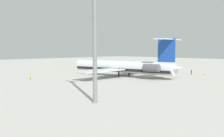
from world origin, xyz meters
TOP-DOWN VIEW (x-y plane):
  - ground at (0.00, 0.00)m, footprint 304.31×304.31m
  - main_jetliner at (0.23, 11.12)m, footprint 39.25×34.85m
  - ground_crew_near_nose at (-12.19, -8.70)m, footprint 0.38×0.28m
  - ground_crew_near_tail at (13.51, 35.46)m, footprint 0.43×0.29m
  - ground_crew_portside at (-6.06, -10.02)m, footprint 0.42×0.28m
  - safety_cone_nose at (-15.27, -11.39)m, footprint 0.40×0.40m
  - taxiway_centreline at (1.32, 3.61)m, footprint 99.11×18.98m
  - light_mast at (-21.81, 42.66)m, footprint 4.00×0.70m

SIDE VIEW (x-z plane):
  - ground at x=0.00m, z-range 0.00..0.00m
  - taxiway_centreline at x=1.32m, z-range 0.00..0.01m
  - safety_cone_nose at x=-15.27m, z-range 0.00..0.55m
  - ground_crew_near_nose at x=-12.19m, z-range 0.23..1.95m
  - ground_crew_portside at x=-6.06m, z-range 0.24..2.00m
  - ground_crew_near_tail at x=13.51m, z-range 0.24..2.03m
  - main_jetliner at x=0.23m, z-range -2.61..8.86m
  - light_mast at x=-21.81m, z-range 1.21..26.09m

